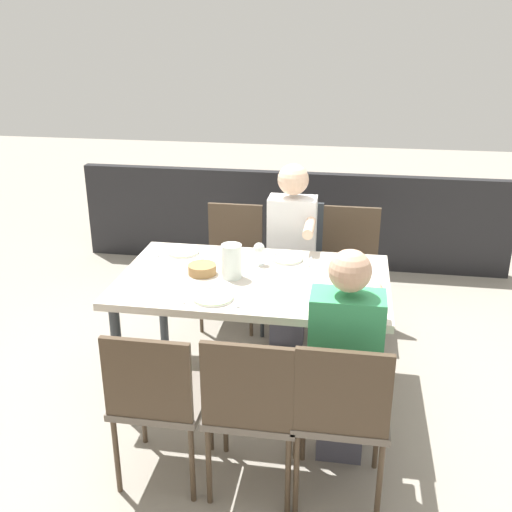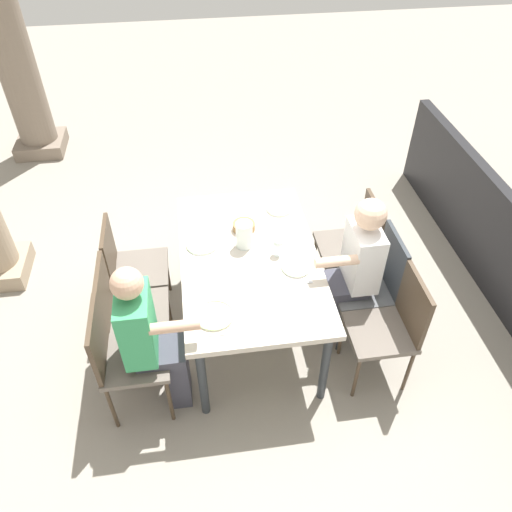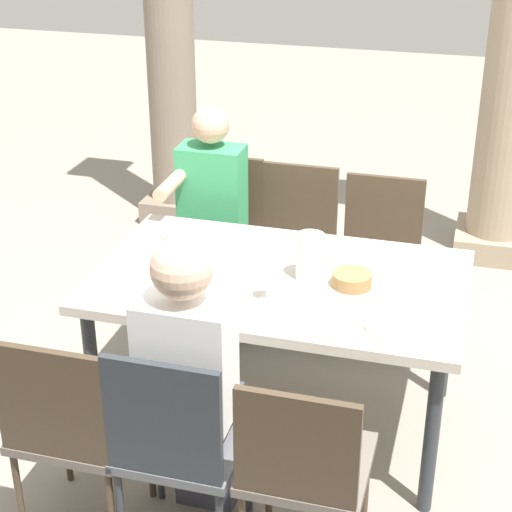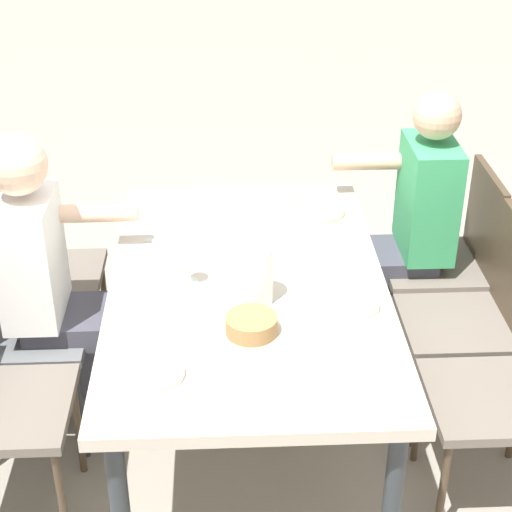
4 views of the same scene
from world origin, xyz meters
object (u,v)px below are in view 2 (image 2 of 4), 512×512
Objects in this scene: plate_0 at (214,316)px; chair_east_south at (355,241)px; water_pitcher at (244,236)px; chair_mid_north at (125,308)px; stone_column_far at (2,21)px; chair_west_south at (392,323)px; chair_mid_south at (374,280)px; wine_glass_1 at (278,243)px; plate_3 at (279,209)px; chair_west_north at (122,354)px; diner_woman_green at (352,268)px; plate_2 at (202,245)px; chair_east_north at (129,265)px; bread_basket at (244,226)px; diner_man_white at (151,337)px; dining_table at (250,264)px; plate_1 at (296,267)px.

chair_east_south is at bearing -55.00° from plate_0.
water_pitcher is (-0.19, 0.93, 0.32)m from chair_east_south.
stone_column_far is at bearing 20.63° from chair_mid_north.
water_pitcher is (0.69, 0.94, 0.32)m from chair_west_south.
wine_glass_1 is (0.15, 0.71, 0.33)m from chair_mid_south.
plate_0 is 1.21× the size of plate_3.
diner_woman_green is (0.42, -1.64, 0.16)m from chair_west_north.
chair_mid_south is at bearing -0.12° from chair_west_south.
chair_west_south is 1.27m from plate_3.
chair_mid_south is 4.08× the size of plate_2.
diner_woman_green reaches higher than chair_east_north.
bread_basket is at bearing -6.97° from water_pitcher.
chair_east_north is 1.72m from diner_woman_green.
chair_mid_south is at bearing -77.12° from chair_west_north.
diner_woman_green reaches higher than diner_man_white.
diner_woman_green is at bearing -73.79° from diner_man_white.
chair_mid_north reaches higher than chair_east_north.
chair_west_north is 1.83m from chair_west_south.
plate_0 is at bearing 125.00° from chair_east_south.
bread_basket is (-0.21, 0.31, 0.02)m from plate_3.
chair_east_north is at bearing 12.96° from diner_man_white.
chair_east_south is at bearing -65.99° from wine_glass_1.
diner_man_white is 8.76× the size of wine_glass_1.
water_pitcher is at bearing -101.92° from chair_east_north.
chair_mid_north is 1.02× the size of chair_east_north.
chair_mid_north is 3.60× the size of plate_0.
chair_mid_north is at bearing 179.78° from chair_east_north.
chair_east_south is 1.49m from plate_0.
chair_west_north is at bearing 90.00° from chair_west_south.
plate_2 is at bearing 113.47° from bread_basket.
chair_mid_south is 1.69m from diner_man_white.
water_pitcher is (0.13, 0.02, 0.16)m from dining_table.
chair_east_north reaches higher than plate_3.
chair_mid_south is 3.75× the size of plate_0.
chair_west_north reaches higher than plate_1.
stone_column_far is 3.64m from bread_basket.
wine_glass_1 is (0.57, -0.92, 0.19)m from diner_man_white.
chair_mid_south is at bearing -137.06° from stone_column_far.
diner_woman_green is 0.42× the size of stone_column_far.
chair_east_south is 0.68m from plate_3.
stone_column_far is 18.12× the size of bread_basket.
chair_east_north is 0.70× the size of diner_man_white.
chair_east_north is 0.69× the size of diner_woman_green.
dining_table is at bearing 109.16° from chair_east_south.
chair_east_south is at bearing -90.00° from chair_east_north.
chair_west_south is 0.98× the size of chair_mid_south.
wine_glass_1 is 0.54m from plate_3.
wine_glass_1 reaches higher than plate_3.
diner_woman_green reaches higher than wine_glass_1.
diner_woman_green is 0.87m from bread_basket.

